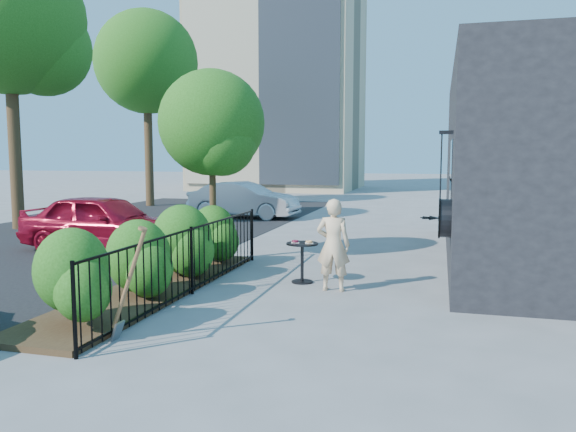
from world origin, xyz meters
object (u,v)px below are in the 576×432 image
(street_tree_far, at_px, (147,68))
(shovel, at_px, (127,290))
(street_tree_near, at_px, (9,28))
(car_silver, at_px, (244,200))
(patio_tree, at_px, (214,129))
(car_red, at_px, (104,223))
(woman, at_px, (333,245))
(cafe_table, at_px, (302,255))

(street_tree_far, xyz_separation_m, shovel, (8.68, -16.29, -5.29))
(street_tree_near, height_order, car_silver, street_tree_near)
(street_tree_near, xyz_separation_m, shovel, (8.68, -8.29, -5.29))
(patio_tree, distance_m, shovel, 5.60)
(street_tree_near, height_order, car_red, street_tree_near)
(shovel, distance_m, car_silver, 13.34)
(shovel, xyz_separation_m, car_silver, (-3.17, 12.96, 0.01))
(car_red, bearing_deg, street_tree_near, 62.16)
(patio_tree, xyz_separation_m, woman, (2.88, -1.92, -2.00))
(patio_tree, height_order, street_tree_far, street_tree_far)
(shovel, height_order, car_silver, shovel)
(patio_tree, relative_size, street_tree_far, 0.48)
(shovel, relative_size, car_red, 0.36)
(street_tree_far, xyz_separation_m, cafe_table, (9.95, -12.69, -5.43))
(patio_tree, xyz_separation_m, shovel, (0.98, -5.09, -2.13))
(cafe_table, bearing_deg, street_tree_far, 128.10)
(car_red, bearing_deg, street_tree_far, 26.51)
(patio_tree, distance_m, woman, 4.00)
(street_tree_near, distance_m, car_silver, 8.95)
(cafe_table, bearing_deg, car_silver, 115.35)
(patio_tree, xyz_separation_m, cafe_table, (2.25, -1.49, -2.28))
(car_red, height_order, car_silver, car_red)
(car_red, bearing_deg, woman, -109.04)
(patio_tree, xyz_separation_m, car_silver, (-2.19, 7.88, -2.12))
(woman, relative_size, car_red, 0.39)
(shovel, relative_size, car_silver, 0.37)
(street_tree_near, bearing_deg, woman, -25.83)
(patio_tree, distance_m, street_tree_far, 13.95)
(woman, bearing_deg, patio_tree, -35.10)
(cafe_table, distance_m, woman, 0.81)
(patio_tree, height_order, street_tree_near, street_tree_near)
(street_tree_far, xyz_separation_m, car_red, (4.78, -10.82, -5.24))
(street_tree_far, height_order, car_silver, street_tree_far)
(shovel, bearing_deg, street_tree_far, 118.05)
(patio_tree, relative_size, street_tree_near, 0.48)
(patio_tree, bearing_deg, street_tree_far, 124.51)
(cafe_table, bearing_deg, shovel, -109.50)
(street_tree_far, relative_size, car_silver, 2.12)
(street_tree_near, relative_size, woman, 5.42)
(patio_tree, relative_size, car_silver, 1.01)
(street_tree_far, distance_m, car_red, 12.94)
(car_red, bearing_deg, patio_tree, -94.84)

